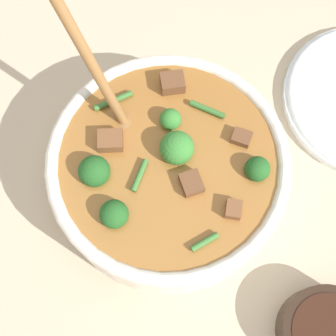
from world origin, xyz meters
name	(u,v)px	position (x,y,z in m)	size (l,w,h in m)	color
ground_plane	(168,183)	(0.00, 0.00, 0.00)	(4.00, 4.00, 0.00)	#C6B293
stew_bowl	(168,170)	(0.00, 0.00, 0.05)	(0.29, 0.29, 0.25)	white
condiment_bowl	(326,333)	(-0.18, -0.19, 0.02)	(0.11, 0.11, 0.04)	black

